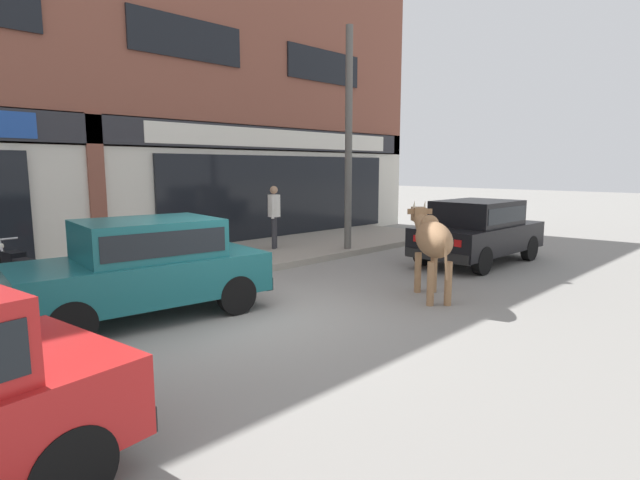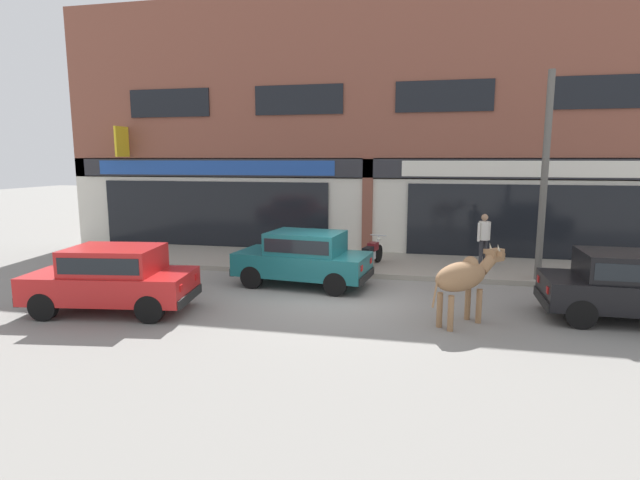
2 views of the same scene
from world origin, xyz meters
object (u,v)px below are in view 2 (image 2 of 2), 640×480
object	(u,v)px
cow	(464,276)
utility_pole	(544,178)
pedestrian	(484,234)
car_2	(632,284)
car_0	(113,276)
motorcycle_0	(286,250)
motorcycle_2	(371,253)
motorcycle_1	(327,252)
car_1	(304,256)

from	to	relation	value
cow	utility_pole	xyz separation A→B (m)	(2.20, 3.85, 1.87)
pedestrian	car_2	bearing A→B (deg)	-59.63
car_2	cow	bearing A→B (deg)	-165.02
car_0	motorcycle_0	world-z (taller)	car_0
utility_pole	motorcycle_2	bearing A→B (deg)	170.46
motorcycle_2	utility_pole	size ratio (longest dim) A/B	0.33
cow	utility_pole	world-z (taller)	utility_pole
car_0	motorcycle_2	world-z (taller)	car_0
pedestrian	motorcycle_1	bearing A→B (deg)	-171.73
utility_pole	car_1	bearing A→B (deg)	-166.74
motorcycle_2	car_2	bearing A→B (deg)	-32.44
motorcycle_1	car_1	bearing A→B (deg)	-95.46
car_1	motorcycle_0	distance (m)	2.48
car_2	motorcycle_1	xyz separation A→B (m)	(-7.18, 3.62, -0.28)
cow	pedestrian	distance (m)	5.29
motorcycle_2	car_0	bearing A→B (deg)	-133.63
car_2	car_0	bearing A→B (deg)	-171.35
car_2	motorcycle_1	size ratio (longest dim) A/B	2.01
motorcycle_2	utility_pole	xyz separation A→B (m)	(4.60, -0.77, 2.35)
car_1	cow	bearing A→B (deg)	-31.16
cow	motorcycle_1	xyz separation A→B (m)	(-3.76, 4.54, -0.47)
car_0	utility_pole	xyz separation A→B (m)	(9.72, 4.59, 2.07)
cow	motorcycle_2	bearing A→B (deg)	117.48
car_0	motorcycle_0	size ratio (longest dim) A/B	2.08
motorcycle_0	pedestrian	size ratio (longest dim) A/B	1.13
motorcycle_0	car_1	bearing A→B (deg)	-62.95
motorcycle_2	cow	bearing A→B (deg)	-62.52
pedestrian	motorcycle_2	bearing A→B (deg)	-169.77
car_1	motorcycle_0	world-z (taller)	car_1
car_1	pedestrian	xyz separation A→B (m)	(4.86, 2.82, 0.31)
cow	pedestrian	xyz separation A→B (m)	(0.90, 5.22, 0.12)
car_0	car_1	world-z (taller)	same
cow	motorcycle_0	distance (m)	6.86
car_0	utility_pole	size ratio (longest dim) A/B	0.69
motorcycle_0	utility_pole	size ratio (longest dim) A/B	0.33
car_1	utility_pole	world-z (taller)	utility_pole
car_2	pedestrian	xyz separation A→B (m)	(-2.52, 4.30, 0.31)
car_2	motorcycle_0	size ratio (longest dim) A/B	2.01
cow	utility_pole	bearing A→B (deg)	60.25
car_0	motorcycle_2	distance (m)	7.42
car_0	car_1	bearing A→B (deg)	41.45
car_0	pedestrian	distance (m)	10.33
motorcycle_2	utility_pole	world-z (taller)	utility_pole
car_1	car_2	world-z (taller)	same
motorcycle_0	motorcycle_1	size ratio (longest dim) A/B	1.00
motorcycle_1	utility_pole	bearing A→B (deg)	-6.64
pedestrian	utility_pole	bearing A→B (deg)	-46.63
motorcycle_0	pedestrian	distance (m)	6.05
car_2	motorcycle_2	bearing A→B (deg)	147.56
car_2	utility_pole	size ratio (longest dim) A/B	0.67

